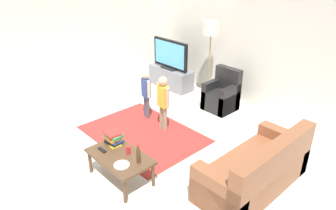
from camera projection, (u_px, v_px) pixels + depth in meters
ground at (143, 149)px, 5.45m from camera, size 7.80×7.80×0.00m
wall_back at (250, 42)px, 6.71m from camera, size 6.00×0.12×2.70m
wall_left at (54, 41)px, 6.85m from camera, size 0.12×6.00×2.70m
area_rug at (143, 134)px, 5.90m from camera, size 2.20×1.60×0.01m
tv_stand at (171, 78)px, 7.89m from camera, size 1.20×0.44×0.50m
tv at (170, 55)px, 7.62m from camera, size 1.10×0.28×0.71m
couch at (258, 172)px, 4.41m from camera, size 0.80×1.80×0.86m
armchair at (222, 96)px, 6.75m from camera, size 0.60×0.60×0.90m
floor_lamp at (211, 32)px, 6.70m from camera, size 0.36×0.36×1.78m
child_near_tv at (146, 90)px, 6.27m from camera, size 0.33×0.17×1.01m
child_center at (163, 99)px, 5.79m from camera, size 0.36×0.17×1.08m
coffee_table at (120, 158)px, 4.57m from camera, size 1.00×0.60×0.42m
book_stack at (113, 138)px, 4.77m from camera, size 0.28×0.23×0.21m
bottle at (138, 155)px, 4.35m from camera, size 0.06×0.06×0.29m
tv_remote at (102, 150)px, 4.66m from camera, size 0.17×0.05×0.02m
soda_can at (128, 150)px, 4.57m from camera, size 0.07×0.07×0.12m
plate at (122, 165)px, 4.33m from camera, size 0.22×0.22×0.02m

